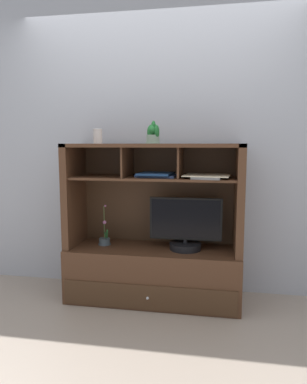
# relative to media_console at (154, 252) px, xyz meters

# --- Properties ---
(floor_plane) EXTENTS (6.00, 6.00, 0.02)m
(floor_plane) POSITION_rel_media_console_xyz_m (0.00, -0.01, -0.42)
(floor_plane) COLOR #A29182
(floor_plane) RESTS_ON ground
(back_wall) EXTENTS (6.00, 0.02, 2.80)m
(back_wall) POSITION_rel_media_console_xyz_m (0.00, 0.28, 0.99)
(back_wall) COLOR #A9AEB9
(back_wall) RESTS_ON ground
(media_console) EXTENTS (1.47, 0.54, 1.34)m
(media_console) POSITION_rel_media_console_xyz_m (0.00, 0.00, 0.00)
(media_console) COLOR #4C2E1D
(media_console) RESTS_ON ground
(tv_monitor) EXTENTS (0.61, 0.27, 0.44)m
(tv_monitor) POSITION_rel_media_console_xyz_m (0.27, -0.01, 0.23)
(tv_monitor) COLOR black
(tv_monitor) RESTS_ON media_console
(potted_orchid) EXTENTS (0.11, 0.11, 0.36)m
(potted_orchid) POSITION_rel_media_console_xyz_m (-0.44, 0.01, 0.09)
(potted_orchid) COLOR #435159
(potted_orchid) RESTS_ON media_console
(magazine_stack_left) EXTENTS (0.39, 0.33, 0.03)m
(magazine_stack_left) POSITION_rel_media_console_xyz_m (0.45, -0.08, 0.67)
(magazine_stack_left) COLOR slate
(magazine_stack_left) RESTS_ON media_console
(magazine_stack_centre) EXTENTS (0.36, 0.30, 0.04)m
(magazine_stack_centre) POSITION_rel_media_console_xyz_m (0.03, -0.03, 0.68)
(magazine_stack_centre) COLOR #344877
(magazine_stack_centre) RESTS_ON media_console
(potted_succulent) EXTENTS (0.12, 0.12, 0.19)m
(potted_succulent) POSITION_rel_media_console_xyz_m (0.00, -0.04, 1.01)
(potted_succulent) COLOR gray
(potted_succulent) RESTS_ON media_console
(ceramic_vase) EXTENTS (0.08, 0.08, 0.12)m
(ceramic_vase) POSITION_rel_media_console_xyz_m (-0.48, -0.02, 1.00)
(ceramic_vase) COLOR silver
(ceramic_vase) RESTS_ON media_console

